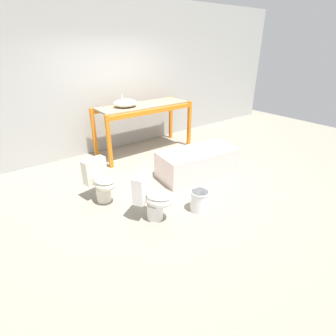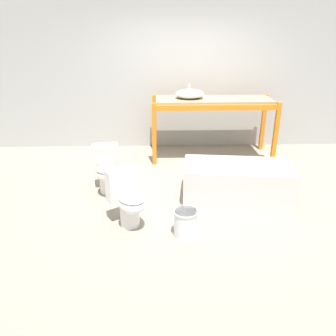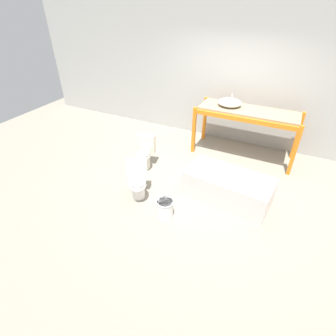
% 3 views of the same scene
% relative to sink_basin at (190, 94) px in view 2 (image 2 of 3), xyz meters
% --- Properties ---
extents(ground_plane, '(12.00, 12.00, 0.00)m').
position_rel_sink_basin_xyz_m(ground_plane, '(-0.09, -1.25, -1.15)').
color(ground_plane, gray).
extents(warehouse_wall_rear, '(10.80, 0.08, 3.20)m').
position_rel_sink_basin_xyz_m(warehouse_wall_rear, '(-0.09, 0.63, 0.45)').
color(warehouse_wall_rear, '#ADADA8').
rests_on(warehouse_wall_rear, ground_plane).
extents(shelving_rack, '(2.15, 0.79, 1.07)m').
position_rel_sink_basin_xyz_m(shelving_rack, '(0.42, -0.03, -0.23)').
color(shelving_rack, orange).
rests_on(shelving_rack, ground_plane).
extents(sink_basin, '(0.50, 0.46, 0.24)m').
position_rel_sink_basin_xyz_m(sink_basin, '(0.00, 0.00, 0.00)').
color(sink_basin, silver).
rests_on(sink_basin, shelving_rack).
extents(bathtub_main, '(1.55, 0.87, 0.49)m').
position_rel_sink_basin_xyz_m(bathtub_main, '(0.54, -1.67, -0.87)').
color(bathtub_main, silver).
rests_on(bathtub_main, ground_plane).
extents(toilet_near, '(0.56, 0.61, 0.68)m').
position_rel_sink_basin_xyz_m(toilet_near, '(-0.92, -2.32, -0.81)').
color(toilet_near, white).
rests_on(toilet_near, ground_plane).
extents(toilet_far, '(0.43, 0.57, 0.68)m').
position_rel_sink_basin_xyz_m(toilet_far, '(-1.29, -1.43, -0.81)').
color(toilet_far, silver).
rests_on(toilet_far, ground_plane).
extents(bucket_white, '(0.28, 0.28, 0.32)m').
position_rel_sink_basin_xyz_m(bucket_white, '(-0.25, -2.57, -0.98)').
color(bucket_white, white).
rests_on(bucket_white, ground_plane).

